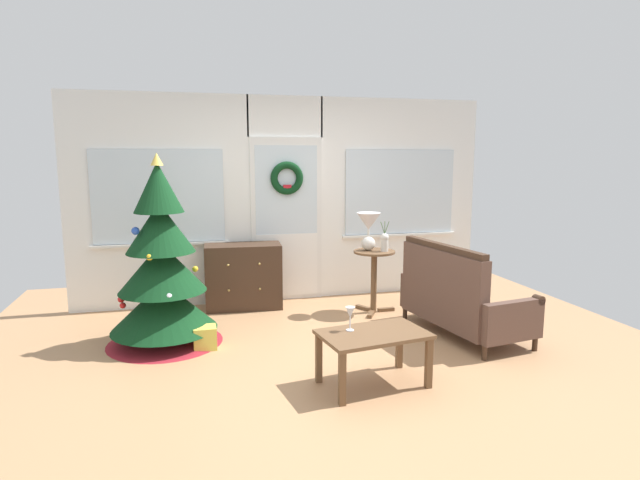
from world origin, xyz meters
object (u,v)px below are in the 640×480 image
object	(u,v)px
table_lamp	(369,226)
wine_glass	(350,313)
settee_sofa	(457,299)
gift_box	(205,338)
side_table	(374,269)
christmas_tree	(162,276)
dresser_cabinet	(243,276)
flower_vase	(384,241)
coffee_table	(373,340)

from	to	relation	value
table_lamp	wine_glass	distance (m)	2.04
settee_sofa	gift_box	world-z (taller)	settee_sofa
side_table	christmas_tree	bearing A→B (deg)	-169.31
dresser_cabinet	flower_vase	world-z (taller)	flower_vase
wine_glass	table_lamp	bearing A→B (deg)	66.29
table_lamp	coffee_table	xyz separation A→B (m)	(-0.63, -1.91, -0.65)
side_table	gift_box	distance (m)	2.13
coffee_table	gift_box	bearing A→B (deg)	137.66
settee_sofa	wine_glass	xyz separation A→B (m)	(-1.41, -0.82, 0.21)
side_table	wine_glass	xyz separation A→B (m)	(-0.86, -1.78, 0.06)
settee_sofa	gift_box	xyz separation A→B (m)	(-2.52, 0.25, -0.27)
gift_box	side_table	bearing A→B (deg)	19.78
dresser_cabinet	christmas_tree	bearing A→B (deg)	-131.13
table_lamp	coffee_table	distance (m)	2.11
settee_sofa	wine_glass	size ratio (longest dim) A/B	7.83
dresser_cabinet	gift_box	size ratio (longest dim) A/B	4.29
gift_box	coffee_table	bearing A→B (deg)	-42.34
flower_vase	gift_box	xyz separation A→B (m)	(-2.07, -0.65, -0.75)
settee_sofa	flower_vase	size ratio (longest dim) A/B	4.36
settee_sofa	dresser_cabinet	bearing A→B (deg)	142.63
christmas_tree	flower_vase	xyz separation A→B (m)	(2.44, 0.38, 0.18)
side_table	gift_box	bearing A→B (deg)	-160.22
coffee_table	gift_box	distance (m)	1.75
side_table	coffee_table	bearing A→B (deg)	-110.30
side_table	wine_glass	distance (m)	1.98
table_lamp	flower_vase	bearing A→B (deg)	-32.01
christmas_tree	side_table	distance (m)	2.39
wine_glass	christmas_tree	bearing A→B (deg)	137.97
table_lamp	settee_sofa	bearing A→B (deg)	-58.52
side_table	coffee_table	size ratio (longest dim) A/B	0.81
coffee_table	christmas_tree	bearing A→B (deg)	139.16
christmas_tree	wine_glass	xyz separation A→B (m)	(1.48, -1.34, -0.09)
side_table	gift_box	size ratio (longest dim) A/B	3.42
side_table	wine_glass	size ratio (longest dim) A/B	3.78
coffee_table	wine_glass	world-z (taller)	wine_glass
table_lamp	gift_box	distance (m)	2.24
side_table	flower_vase	bearing A→B (deg)	-30.96
coffee_table	wine_glass	size ratio (longest dim) A/B	4.66
christmas_tree	table_lamp	bearing A→B (deg)	11.93
table_lamp	coffee_table	world-z (taller)	table_lamp
christmas_tree	gift_box	xyz separation A→B (m)	(0.38, -0.27, -0.56)
dresser_cabinet	coffee_table	bearing A→B (deg)	-72.68
wine_glass	coffee_table	bearing A→B (deg)	-28.27
christmas_tree	coffee_table	size ratio (longest dim) A/B	2.04
flower_vase	christmas_tree	bearing A→B (deg)	-171.10
christmas_tree	flower_vase	world-z (taller)	christmas_tree
table_lamp	coffee_table	bearing A→B (deg)	-108.30
dresser_cabinet	gift_box	xyz separation A→B (m)	(-0.51, -1.28, -0.28)
settee_sofa	coffee_table	xyz separation A→B (m)	(-1.24, -0.92, -0.00)
table_lamp	coffee_table	size ratio (longest dim) A/B	0.48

